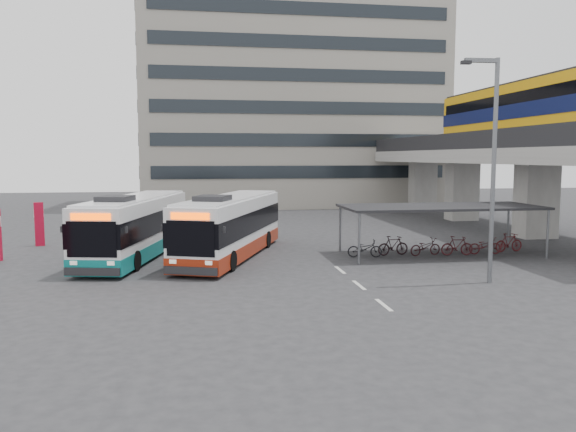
{
  "coord_description": "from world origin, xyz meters",
  "views": [
    {
      "loc": [
        -3.6,
        -23.86,
        4.99
      ],
      "look_at": [
        0.83,
        4.29,
        2.0
      ],
      "focal_mm": 35.0,
      "sensor_mm": 36.0,
      "label": 1
    }
  ],
  "objects": [
    {
      "name": "office_block",
      "position": [
        6.0,
        36.0,
        12.5
      ],
      "size": [
        30.0,
        15.0,
        25.0
      ],
      "primitive_type": "cube",
      "color": "gray",
      "rests_on": "ground"
    },
    {
      "name": "pedestrian",
      "position": [
        -7.33,
        2.98,
        0.89
      ],
      "size": [
        0.67,
        0.77,
        1.77
      ],
      "primitive_type": "imported",
      "rotation": [
        0.0,
        0.0,
        1.11
      ],
      "color": "black",
      "rests_on": "ground"
    },
    {
      "name": "road_markings",
      "position": [
        2.5,
        -3.0,
        0.01
      ],
      "size": [
        0.15,
        7.6,
        0.01
      ],
      "color": "beige",
      "rests_on": "ground"
    },
    {
      "name": "lamp_post",
      "position": [
        7.67,
        -3.35,
        5.01
      ],
      "size": [
        1.55,
        0.27,
        8.79
      ],
      "rotation": [
        0.0,
        0.0,
        -0.05
      ],
      "color": "#595B60",
      "rests_on": "ground"
    },
    {
      "name": "bus_main",
      "position": [
        -2.09,
        4.17,
        1.52
      ],
      "size": [
        6.11,
        11.2,
        3.27
      ],
      "rotation": [
        0.0,
        0.0,
        -0.36
      ],
      "color": "white",
      "rests_on": "ground"
    },
    {
      "name": "bike_shelter",
      "position": [
        8.47,
        3.0,
        1.44
      ],
      "size": [
        10.0,
        4.0,
        2.54
      ],
      "color": "#595B60",
      "rests_on": "ground"
    },
    {
      "name": "viaduct",
      "position": [
        17.0,
        10.28,
        6.23
      ],
      "size": [
        8.0,
        32.0,
        9.68
      ],
      "color": "gray",
      "rests_on": "ground"
    },
    {
      "name": "sign_totem_north",
      "position": [
        -12.57,
        9.26,
        1.28
      ],
      "size": [
        0.52,
        0.31,
        2.48
      ],
      "rotation": [
        0.0,
        0.0,
        0.32
      ],
      "color": "#B50B27",
      "rests_on": "ground"
    },
    {
      "name": "bus_teal",
      "position": [
        -6.79,
        4.82,
        1.52
      ],
      "size": [
        4.68,
        11.3,
        3.26
      ],
      "rotation": [
        0.0,
        0.0,
        -0.21
      ],
      "color": "white",
      "rests_on": "ground"
    },
    {
      "name": "ground",
      "position": [
        0.0,
        0.0,
        0.0
      ],
      "size": [
        120.0,
        120.0,
        0.0
      ],
      "primitive_type": "plane",
      "color": "#28282B",
      "rests_on": "ground"
    }
  ]
}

